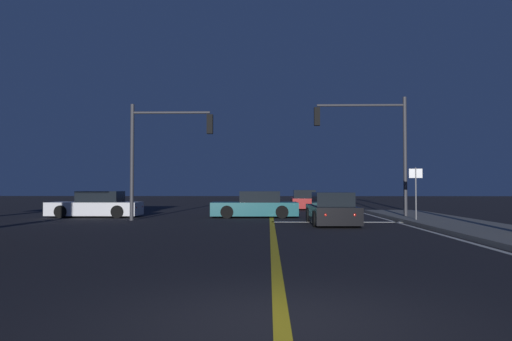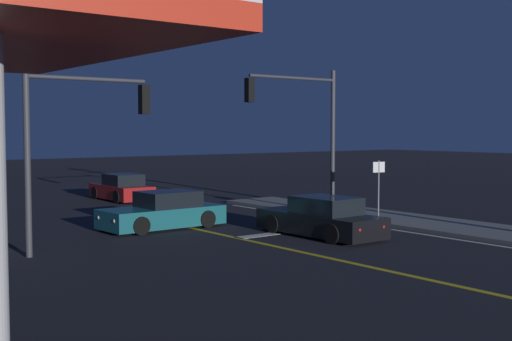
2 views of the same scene
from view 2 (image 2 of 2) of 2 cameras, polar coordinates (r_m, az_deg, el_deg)
lane_line_center at (r=16.69m, az=14.15°, el=-8.92°), size 0.20×31.06×0.01m
stop_bar at (r=23.93m, az=3.98°, el=-5.07°), size 5.73×0.50×0.01m
car_distant_tail_black at (r=22.61m, az=5.56°, el=-4.10°), size 1.90×4.73×1.34m
car_following_oncoming_teal at (r=24.49m, az=-7.86°, el=-3.54°), size 4.49×2.07×1.34m
car_far_approaching_red at (r=34.54m, az=-11.33°, el=-1.54°), size 1.88×4.23×1.34m
traffic_signal_near_right at (r=26.76m, az=4.07°, el=4.46°), size 4.52×0.28×5.98m
traffic_signal_far_left at (r=20.15m, az=-15.06°, el=3.58°), size 3.88×0.28×5.44m
street_sign_corner at (r=25.76m, az=10.36°, el=-0.91°), size 0.56×0.11×2.40m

